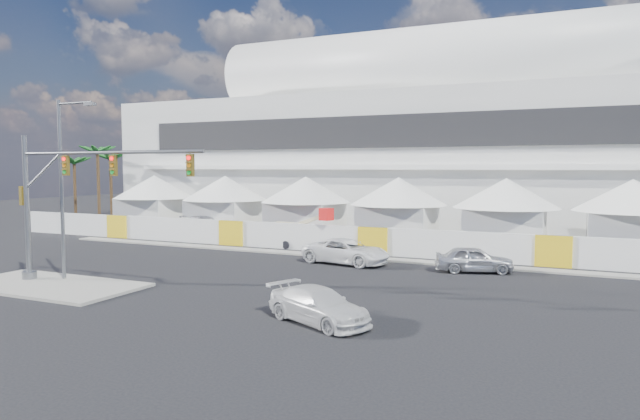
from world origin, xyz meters
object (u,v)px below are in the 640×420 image
at_px(pickup_near, 319,306).
at_px(lot_car_c, 205,225).
at_px(traffic_mast, 60,199).
at_px(streetlight_median, 64,177).
at_px(pickup_curb, 346,251).
at_px(lot_car_a, 590,251).
at_px(sedan_silver, 474,259).
at_px(boom_lift, 290,236).

relative_size(pickup_near, lot_car_c, 0.88).
bearing_deg(traffic_mast, streetlight_median, 123.19).
xyz_separation_m(pickup_curb, lot_car_c, (-18.66, 10.28, 0.00)).
bearing_deg(traffic_mast, lot_car_a, 37.76).
xyz_separation_m(sedan_silver, boom_lift, (-15.02, 4.94, 0.09)).
bearing_deg(traffic_mast, boom_lift, 76.33).
height_order(pickup_curb, boom_lift, boom_lift).
bearing_deg(traffic_mast, sedan_silver, 33.80).
height_order(pickup_near, boom_lift, boom_lift).
relative_size(sedan_silver, streetlight_median, 0.47).
relative_size(lot_car_c, boom_lift, 0.85).
distance_m(sedan_silver, pickup_near, 14.52).
xyz_separation_m(pickup_curb, streetlight_median, (-11.82, -11.79, 4.95)).
distance_m(pickup_near, boom_lift, 21.99).
xyz_separation_m(sedan_silver, pickup_curb, (-8.11, -0.35, 0.03)).
relative_size(streetlight_median, boom_lift, 1.48).
bearing_deg(lot_car_c, streetlight_median, -144.54).
bearing_deg(boom_lift, pickup_curb, -23.55).
bearing_deg(sedan_silver, streetlight_median, 103.46).
bearing_deg(lot_car_c, pickup_near, -118.01).
bearing_deg(sedan_silver, traffic_mast, 105.92).
relative_size(pickup_near, boom_lift, 0.74).
relative_size(lot_car_a, boom_lift, 0.70).
bearing_deg(streetlight_median, lot_car_a, 36.00).
bearing_deg(pickup_near, boom_lift, 54.12).
relative_size(sedan_silver, lot_car_c, 0.82).
bearing_deg(boom_lift, streetlight_median, -92.17).
bearing_deg(pickup_curb, streetlight_median, 143.71).
xyz_separation_m(pickup_near, traffic_mast, (-15.52, 1.03, 3.89)).
bearing_deg(traffic_mast, lot_car_c, 107.87).
xyz_separation_m(traffic_mast, streetlight_median, (-0.55, 0.84, 1.16)).
distance_m(sedan_silver, streetlight_median, 23.86).
xyz_separation_m(sedan_silver, lot_car_c, (-26.76, 9.93, 0.03)).
relative_size(lot_car_a, streetlight_median, 0.47).
bearing_deg(sedan_silver, pickup_curb, 74.58).
relative_size(sedan_silver, pickup_curb, 0.79).
bearing_deg(boom_lift, traffic_mast, -89.81).
relative_size(pickup_curb, pickup_near, 1.18).
bearing_deg(boom_lift, sedan_silver, -4.34).
bearing_deg(sedan_silver, boom_lift, 53.90).
height_order(lot_car_c, boom_lift, boom_lift).
xyz_separation_m(pickup_near, boom_lift, (-11.16, 18.94, 0.16)).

